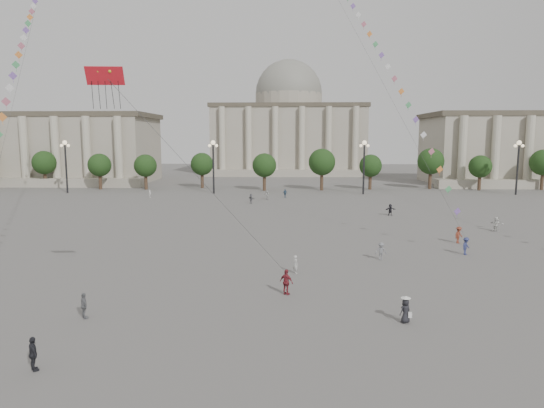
{
  "coord_description": "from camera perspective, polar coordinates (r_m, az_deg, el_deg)",
  "views": [
    {
      "loc": [
        0.06,
        -26.64,
        11.26
      ],
      "look_at": [
        -1.26,
        12.0,
        5.92
      ],
      "focal_mm": 32.0,
      "sensor_mm": 36.0,
      "label": 1
    }
  ],
  "objects": [
    {
      "name": "dragon_kite",
      "position": [
        30.81,
        -18.76,
        12.6
      ],
      "size": [
        6.46,
        2.87,
        17.71
      ],
      "color": "red",
      "rests_on": "ground"
    },
    {
      "name": "lamp_post_mid_west",
      "position": [
        97.88,
        -6.93,
        5.51
      ],
      "size": [
        2.0,
        0.9,
        10.65
      ],
      "color": "#262628",
      "rests_on": "ground"
    },
    {
      "name": "person_crowd_13",
      "position": [
        40.68,
        2.79,
        -7.1
      ],
      "size": [
        0.59,
        0.67,
        1.53
      ],
      "primitive_type": "imported",
      "rotation": [
        0.0,
        0.0,
        2.08
      ],
      "color": "beige",
      "rests_on": "ground"
    },
    {
      "name": "tourist_1",
      "position": [
        27.1,
        -26.28,
        -15.55
      ],
      "size": [
        0.99,
        1.03,
        1.72
      ],
      "primitive_type": "imported",
      "rotation": [
        0.0,
        0.0,
        2.31
      ],
      "color": "#222328",
      "rests_on": "ground"
    },
    {
      "name": "person_crowd_6",
      "position": [
        46.02,
        12.71,
        -5.44
      ],
      "size": [
        1.1,
        0.67,
        1.65
      ],
      "primitive_type": "imported",
      "rotation": [
        0.0,
        0.0,
        6.23
      ],
      "color": "slate",
      "rests_on": "ground"
    },
    {
      "name": "tree_row",
      "position": [
        104.8,
        1.93,
        4.64
      ],
      "size": [
        137.12,
        5.12,
        8.0
      ],
      "color": "#39291C",
      "rests_on": "ground"
    },
    {
      "name": "tourist_0",
      "position": [
        35.25,
        1.71,
        -9.18
      ],
      "size": [
        1.16,
        0.99,
        1.87
      ],
      "primitive_type": "imported",
      "rotation": [
        0.0,
        0.0,
        2.55
      ],
      "color": "maroon",
      "rests_on": "ground"
    },
    {
      "name": "ground",
      "position": [
        28.92,
        1.74,
        -15.06
      ],
      "size": [
        360.0,
        360.0,
        0.0
      ],
      "primitive_type": "plane",
      "color": "#5E5C58",
      "rests_on": "ground"
    },
    {
      "name": "tourist_3",
      "position": [
        33.03,
        -21.24,
        -11.1
      ],
      "size": [
        0.92,
        1.02,
        1.66
      ],
      "primitive_type": "imported",
      "rotation": [
        0.0,
        0.0,
        2.23
      ],
      "color": "slate",
      "rests_on": "ground"
    },
    {
      "name": "person_crowd_9",
      "position": [
        72.26,
        13.75,
        -0.66
      ],
      "size": [
        1.62,
        0.83,
        1.67
      ],
      "primitive_type": "imported",
      "rotation": [
        0.0,
        0.0,
        0.23
      ],
      "color": "black",
      "rests_on": "ground"
    },
    {
      "name": "hat_person",
      "position": [
        31.31,
        15.43,
        -11.91
      ],
      "size": [
        0.89,
        0.79,
        1.69
      ],
      "color": "black",
      "rests_on": "ground"
    },
    {
      "name": "person_crowd_12",
      "position": [
        82.78,
        -2.48,
        0.62
      ],
      "size": [
        1.43,
        1.5,
        1.69
      ],
      "primitive_type": "imported",
      "rotation": [
        0.0,
        0.0,
        2.31
      ],
      "color": "slate",
      "rests_on": "ground"
    },
    {
      "name": "lamp_post_mid_east",
      "position": [
        97.86,
        10.79,
        5.43
      ],
      "size": [
        2.0,
        0.9,
        10.65
      ],
      "color": "#262628",
      "rests_on": "ground"
    },
    {
      "name": "hall_central",
      "position": [
        155.89,
        1.96,
        8.95
      ],
      "size": [
        48.3,
        34.3,
        35.5
      ],
      "color": "gray",
      "rests_on": "ground"
    },
    {
      "name": "person_crowd_4",
      "position": [
        88.27,
        -0.58,
        1.08
      ],
      "size": [
        1.12,
        1.62,
        1.68
      ],
      "primitive_type": "imported",
      "rotation": [
        0.0,
        0.0,
        4.26
      ],
      "color": "silver",
      "rests_on": "ground"
    },
    {
      "name": "kite_flyer_1",
      "position": [
        50.44,
        21.86,
        -4.61
      ],
      "size": [
        1.23,
        1.25,
        1.72
      ],
      "primitive_type": "imported",
      "rotation": [
        0.0,
        0.0,
        0.82
      ],
      "color": "navy",
      "rests_on": "ground"
    },
    {
      "name": "kite_train_west",
      "position": [
        59.15,
        -27.38,
        15.63
      ],
      "size": [
        20.9,
        51.69,
        66.6
      ],
      "color": "#3F3F3F",
      "rests_on": "ground"
    },
    {
      "name": "person_crowd_8",
      "position": [
        55.55,
        21.11,
        -3.41
      ],
      "size": [
        1.34,
        1.27,
        1.82
      ],
      "primitive_type": "imported",
      "rotation": [
        0.0,
        0.0,
        0.68
      ],
      "color": "brown",
      "rests_on": "ground"
    },
    {
      "name": "kite_train_mid",
      "position": [
        69.49,
        9.51,
        21.36
      ],
      "size": [
        17.17,
        39.21,
        64.32
      ],
      "color": "#3F3F3F",
      "rests_on": "ground"
    },
    {
      "name": "person_crowd_10",
      "position": [
        93.81,
        -14.16,
        1.18
      ],
      "size": [
        0.4,
        0.57,
        1.48
      ],
      "primitive_type": "imported",
      "rotation": [
        0.0,
        0.0,
        1.66
      ],
      "color": "white",
      "rests_on": "ground"
    },
    {
      "name": "person_crowd_7",
      "position": [
        64.46,
        24.87,
        -2.14
      ],
      "size": [
        1.53,
        1.52,
        1.76
      ],
      "primitive_type": "imported",
      "rotation": [
        0.0,
        0.0,
        2.36
      ],
      "color": "silver",
      "rests_on": "ground"
    },
    {
      "name": "lamp_post_far_west",
      "position": [
        106.7,
        -23.12,
        5.13
      ],
      "size": [
        2.0,
        0.9,
        10.65
      ],
      "color": "#262628",
      "rests_on": "ground"
    },
    {
      "name": "person_crowd_0",
      "position": [
        90.97,
        1.54,
        1.26
      ],
      "size": [
        1.01,
        0.56,
        1.62
      ],
      "primitive_type": "imported",
      "rotation": [
        0.0,
        0.0,
        0.18
      ],
      "color": "#2F4D6B",
      "rests_on": "ground"
    },
    {
      "name": "lamp_post_far_east",
      "position": [
        106.65,
        26.98,
        4.91
      ],
      "size": [
        2.0,
        0.9,
        10.65
      ],
      "color": "#262628",
      "rests_on": "ground"
    }
  ]
}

